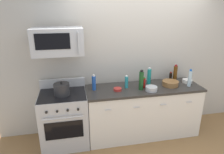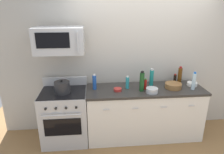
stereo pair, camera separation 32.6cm
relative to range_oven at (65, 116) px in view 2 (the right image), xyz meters
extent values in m
plane|color=olive|center=(1.38, 0.00, -0.47)|extent=(6.11, 6.11, 0.00)
cube|color=#B7B2A8|center=(1.38, 0.41, 0.88)|extent=(5.09, 0.10, 2.70)
cube|color=silver|center=(1.38, 0.00, -0.03)|extent=(1.97, 0.62, 0.88)
cube|color=#2D2B28|center=(1.38, 0.00, 0.43)|extent=(2.00, 0.65, 0.04)
cube|color=black|center=(1.38, -0.28, -0.42)|extent=(1.97, 0.02, 0.10)
cylinder|color=silver|center=(0.69, -0.33, 0.25)|extent=(0.10, 0.02, 0.02)
cylinder|color=silver|center=(1.15, -0.33, 0.25)|extent=(0.10, 0.02, 0.02)
cylinder|color=silver|center=(1.61, -0.33, 0.25)|extent=(0.10, 0.02, 0.02)
cylinder|color=silver|center=(2.07, -0.33, 0.25)|extent=(0.10, 0.02, 0.02)
cube|color=#B7BABF|center=(0.00, 0.00, -0.01)|extent=(0.76, 0.64, 0.91)
cube|color=black|center=(0.00, -0.33, -0.02)|extent=(0.58, 0.01, 0.30)
cylinder|color=#B7BABF|center=(0.00, -0.36, 0.21)|extent=(0.61, 0.02, 0.02)
cube|color=#B7BABF|center=(0.00, 0.29, 0.52)|extent=(0.76, 0.06, 0.16)
cube|color=black|center=(0.00, 0.00, 0.45)|extent=(0.73, 0.61, 0.01)
cylinder|color=black|center=(-0.23, -0.34, 0.32)|extent=(0.04, 0.02, 0.04)
cylinder|color=black|center=(-0.08, -0.34, 0.32)|extent=(0.04, 0.02, 0.04)
cylinder|color=black|center=(0.08, -0.34, 0.32)|extent=(0.04, 0.02, 0.04)
cylinder|color=black|center=(0.23, -0.34, 0.32)|extent=(0.04, 0.02, 0.04)
cube|color=#B7BABF|center=(0.00, 0.05, 1.28)|extent=(0.74, 0.40, 0.40)
cube|color=black|center=(-0.06, -0.16, 1.31)|extent=(0.48, 0.01, 0.22)
cube|color=#B7BABF|center=(0.30, -0.17, 1.28)|extent=(0.02, 0.04, 0.30)
cylinder|color=#19471E|center=(1.29, -0.09, 0.61)|extent=(0.08, 0.08, 0.31)
cylinder|color=black|center=(1.29, -0.09, 0.78)|extent=(0.05, 0.05, 0.03)
cylinder|color=teal|center=(1.07, 0.04, 0.55)|extent=(0.06, 0.06, 0.20)
cylinder|color=white|center=(1.07, 0.04, 0.66)|extent=(0.04, 0.04, 0.02)
cylinder|color=#B21914|center=(1.36, -0.03, 0.54)|extent=(0.04, 0.04, 0.17)
cylinder|color=#19721E|center=(1.36, -0.03, 0.63)|extent=(0.03, 0.03, 0.02)
cylinder|color=#59330F|center=(2.05, 0.20, 0.59)|extent=(0.07, 0.07, 0.28)
cylinder|color=maroon|center=(2.05, 0.20, 0.75)|extent=(0.05, 0.05, 0.03)
cylinder|color=black|center=(1.97, 0.21, 0.53)|extent=(0.05, 0.05, 0.16)
cylinder|color=maroon|center=(1.97, 0.21, 0.61)|extent=(0.03, 0.03, 0.02)
cylinder|color=#197F7A|center=(1.51, 0.13, 0.59)|extent=(0.07, 0.07, 0.28)
cylinder|color=beige|center=(1.51, 0.13, 0.74)|extent=(0.04, 0.04, 0.03)
cylinder|color=silver|center=(2.16, -0.11, 0.59)|extent=(0.06, 0.06, 0.28)
cylinder|color=blue|center=(2.16, -0.11, 0.74)|extent=(0.04, 0.04, 0.03)
cylinder|color=#1E4CA5|center=(0.52, 0.05, 0.57)|extent=(0.07, 0.07, 0.24)
cylinder|color=silver|center=(0.52, 0.05, 0.70)|extent=(0.04, 0.04, 0.02)
cylinder|color=brown|center=(1.85, -0.03, 0.49)|extent=(0.28, 0.28, 0.09)
torus|color=brown|center=(1.85, -0.03, 0.53)|extent=(0.28, 0.28, 0.01)
cylinder|color=brown|center=(1.85, -0.03, 0.46)|extent=(0.15, 0.15, 0.01)
cylinder|color=white|center=(2.23, 0.06, 0.48)|extent=(0.18, 0.18, 0.06)
torus|color=white|center=(2.23, 0.06, 0.51)|extent=(0.18, 0.18, 0.01)
cylinder|color=white|center=(2.23, 0.06, 0.46)|extent=(0.10, 0.10, 0.01)
cylinder|color=#B2B5BA|center=(1.44, -0.18, 0.49)|extent=(0.19, 0.19, 0.08)
torus|color=#B2B5BA|center=(1.44, -0.18, 0.52)|extent=(0.19, 0.19, 0.01)
cylinder|color=#B2B5BA|center=(1.44, -0.18, 0.46)|extent=(0.11, 0.11, 0.01)
cylinder|color=#B72D28|center=(0.90, -0.05, 0.47)|extent=(0.13, 0.13, 0.04)
torus|color=#B72D28|center=(0.90, -0.05, 0.49)|extent=(0.13, 0.13, 0.01)
cylinder|color=#B72D28|center=(0.90, -0.05, 0.45)|extent=(0.07, 0.07, 0.01)
cylinder|color=#262628|center=(0.00, -0.05, 0.55)|extent=(0.25, 0.25, 0.19)
sphere|color=black|center=(0.00, -0.05, 0.66)|extent=(0.04, 0.04, 0.04)
camera|label=1|loc=(0.19, -3.07, 1.78)|focal=32.45mm
camera|label=2|loc=(0.51, -3.11, 1.78)|focal=32.45mm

